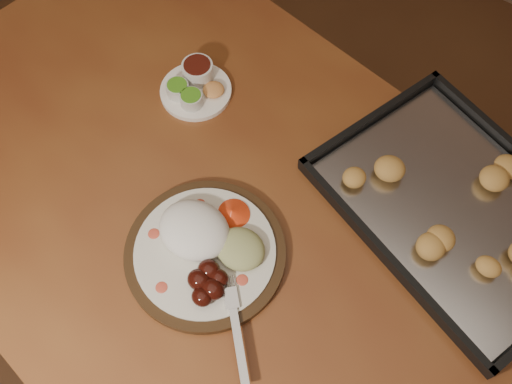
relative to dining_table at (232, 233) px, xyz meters
The scene contains 5 objects.
ground 0.74m from the dining_table, 126.62° to the right, with size 4.00×4.00×0.00m, color brown.
dining_table is the anchor object (origin of this frame).
dinner_plate 0.15m from the dining_table, 83.05° to the right, with size 0.34×0.30×0.07m.
condiment_saucer 0.32m from the dining_table, 139.45° to the left, with size 0.15×0.15×0.05m.
baking_tray 0.44m from the dining_table, 34.59° to the left, with size 0.59×0.51×0.05m.
Camera 1 is at (0.51, -0.08, 1.71)m, focal length 40.00 mm.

